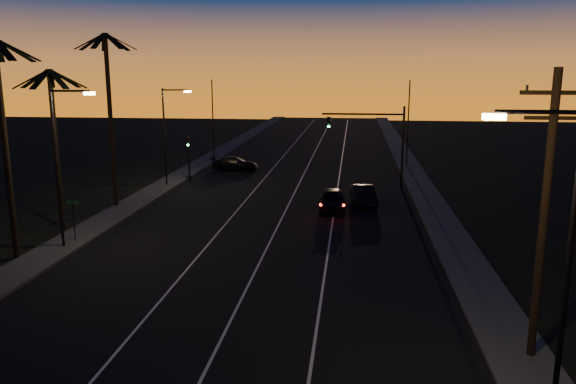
# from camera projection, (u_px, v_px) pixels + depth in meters

# --- Properties ---
(road) EXTENTS (20.00, 170.00, 0.01)m
(road) POSITION_uv_depth(u_px,v_px,m) (278.00, 211.00, 40.42)
(road) COLOR black
(road) RESTS_ON ground
(sidewalk_left) EXTENTS (2.40, 170.00, 0.16)m
(sidewalk_left) POSITION_uv_depth(u_px,v_px,m) (129.00, 206.00, 41.67)
(sidewalk_left) COLOR #3C3C39
(sidewalk_left) RESTS_ON ground
(sidewalk_right) EXTENTS (2.40, 170.00, 0.16)m
(sidewalk_right) POSITION_uv_depth(u_px,v_px,m) (437.00, 215.00, 39.13)
(sidewalk_right) COLOR #3C3C39
(sidewalk_right) RESTS_ON ground
(lane_stripe_left) EXTENTS (0.12, 160.00, 0.01)m
(lane_stripe_left) POSITION_uv_depth(u_px,v_px,m) (237.00, 210.00, 40.76)
(lane_stripe_left) COLOR silver
(lane_stripe_left) RESTS_ON road
(lane_stripe_mid) EXTENTS (0.12, 160.00, 0.01)m
(lane_stripe_mid) POSITION_uv_depth(u_px,v_px,m) (285.00, 211.00, 40.36)
(lane_stripe_mid) COLOR silver
(lane_stripe_mid) RESTS_ON road
(lane_stripe_right) EXTENTS (0.12, 160.00, 0.01)m
(lane_stripe_right) POSITION_uv_depth(u_px,v_px,m) (334.00, 213.00, 39.96)
(lane_stripe_right) COLOR silver
(lane_stripe_right) RESTS_ON road
(palm_near) EXTENTS (4.25, 4.16, 11.53)m
(palm_near) POSITION_uv_depth(u_px,v_px,m) (3.00, 127.00, 28.71)
(palm_near) COLOR black
(palm_near) RESTS_ON ground
(palm_mid) EXTENTS (4.25, 4.16, 10.03)m
(palm_mid) POSITION_uv_depth(u_px,v_px,m) (54.00, 131.00, 34.78)
(palm_mid) COLOR black
(palm_mid) RESTS_ON ground
(palm_far) EXTENTS (4.25, 4.16, 12.53)m
(palm_far) POSITION_uv_depth(u_px,v_px,m) (110.00, 104.00, 40.21)
(palm_far) COLOR black
(palm_far) RESTS_ON ground
(streetlight_left_near) EXTENTS (2.55, 0.26, 9.00)m
(streetlight_left_near) POSITION_uv_depth(u_px,v_px,m) (61.00, 156.00, 30.81)
(streetlight_left_near) COLOR black
(streetlight_left_near) RESTS_ON ground
(streetlight_left_far) EXTENTS (2.55, 0.26, 8.50)m
(streetlight_left_far) POSITION_uv_depth(u_px,v_px,m) (168.00, 129.00, 48.34)
(streetlight_left_far) COLOR black
(streetlight_left_far) RESTS_ON ground
(streetlight_right_near) EXTENTS (2.55, 0.26, 9.00)m
(streetlight_right_near) POSITION_uv_depth(u_px,v_px,m) (559.00, 247.00, 14.78)
(streetlight_right_near) COLOR black
(streetlight_right_near) RESTS_ON ground
(street_sign) EXTENTS (0.70, 0.06, 2.60)m
(street_sign) POSITION_uv_depth(u_px,v_px,m) (74.00, 216.00, 32.56)
(street_sign) COLOR black
(street_sign) RESTS_ON ground
(utility_pole) EXTENTS (2.20, 0.28, 10.00)m
(utility_pole) POSITION_uv_depth(u_px,v_px,m) (544.00, 212.00, 18.57)
(utility_pole) COLOR black
(utility_pole) RESTS_ON ground
(signal_mast) EXTENTS (7.10, 0.41, 7.00)m
(signal_mast) POSITION_uv_depth(u_px,v_px,m) (375.00, 132.00, 48.31)
(signal_mast) COLOR black
(signal_mast) RESTS_ON ground
(signal_post) EXTENTS (0.28, 0.37, 4.20)m
(signal_post) POSITION_uv_depth(u_px,v_px,m) (189.00, 151.00, 50.59)
(signal_post) COLOR black
(signal_post) RESTS_ON ground
(far_pole_left) EXTENTS (0.14, 0.14, 9.00)m
(far_pole_left) POSITION_uv_depth(u_px,v_px,m) (213.00, 119.00, 65.00)
(far_pole_left) COLOR black
(far_pole_left) RESTS_ON ground
(far_pole_right) EXTENTS (0.14, 0.14, 9.00)m
(far_pole_right) POSITION_uv_depth(u_px,v_px,m) (408.00, 123.00, 59.60)
(far_pole_right) COLOR black
(far_pole_right) RESTS_ON ground
(lead_car) EXTENTS (1.97, 5.14, 1.55)m
(lead_car) POSITION_uv_depth(u_px,v_px,m) (332.00, 200.00, 40.59)
(lead_car) COLOR black
(lead_car) RESTS_ON road
(right_car) EXTENTS (2.08, 4.58, 1.46)m
(right_car) POSITION_uv_depth(u_px,v_px,m) (364.00, 196.00, 42.16)
(right_car) COLOR black
(right_car) RESTS_ON road
(cross_car) EXTENTS (4.69, 1.92, 1.36)m
(cross_car) POSITION_uv_depth(u_px,v_px,m) (235.00, 163.00, 57.27)
(cross_car) COLOR black
(cross_car) RESTS_ON road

